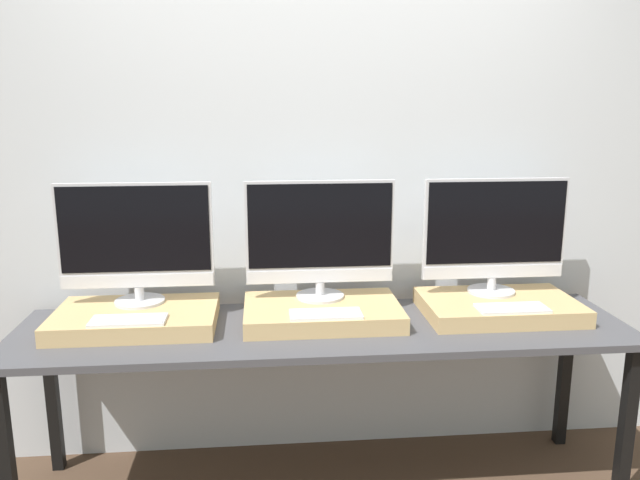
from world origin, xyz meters
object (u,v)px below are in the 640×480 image
keyboard_left (128,320)px  keyboard_right (512,308)px  keyboard_center (326,314)px  monitor_center (320,237)px  monitor_left (136,241)px  monitor_right (495,233)px

keyboard_left → keyboard_right: same height
keyboard_center → monitor_center: bearing=90.0°
monitor_left → keyboard_center: monitor_left is taller
keyboard_center → keyboard_right: bearing=0.0°
monitor_center → keyboard_center: bearing=-90.0°
monitor_right → keyboard_right: (0.00, -0.24, -0.27)m
keyboard_left → monitor_right: size_ratio=0.45×
keyboard_center → keyboard_right: size_ratio=1.00×
keyboard_center → keyboard_right: same height
monitor_center → keyboard_center: (0.00, -0.24, -0.27)m
keyboard_left → monitor_right: monitor_right is taller
monitor_center → monitor_right: 0.78m
monitor_right → keyboard_right: bearing=-90.0°
keyboard_left → keyboard_right: 1.57m
keyboard_left → keyboard_center: 0.78m
keyboard_left → monitor_center: (0.78, 0.24, 0.27)m
keyboard_left → monitor_right: 1.61m
keyboard_left → monitor_center: size_ratio=0.45×
keyboard_center → keyboard_left: bearing=180.0°
keyboard_left → keyboard_right: (1.57, 0.00, 0.00)m
monitor_right → keyboard_right: 0.36m
keyboard_right → monitor_center: bearing=162.7°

